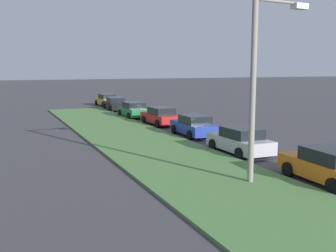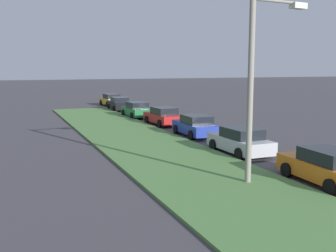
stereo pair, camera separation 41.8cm
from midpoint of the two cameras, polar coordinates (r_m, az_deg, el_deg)
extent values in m
cube|color=#517F42|center=(18.11, 4.15, -6.72)|extent=(60.00, 6.00, 0.12)
cube|color=orange|center=(17.92, 20.93, -5.74)|extent=(4.38, 2.01, 0.70)
cube|color=black|center=(17.64, 21.47, -3.90)|extent=(2.28, 1.71, 0.55)
cylinder|color=black|center=(18.44, 16.00, -5.91)|extent=(0.65, 0.25, 0.64)
cylinder|color=black|center=(19.55, 20.27, -5.31)|extent=(0.65, 0.25, 0.64)
cylinder|color=black|center=(16.44, 21.63, -7.93)|extent=(0.65, 0.25, 0.64)
cube|color=#B2B5BA|center=(22.68, 9.54, -2.41)|extent=(4.32, 1.85, 0.70)
cube|color=black|center=(22.41, 9.86, -0.93)|extent=(2.22, 1.63, 0.55)
cylinder|color=black|center=(23.39, 5.86, -2.64)|extent=(0.64, 0.23, 0.64)
cylinder|color=black|center=(24.32, 9.54, -2.28)|extent=(0.64, 0.23, 0.64)
cylinder|color=black|center=(21.14, 9.51, -3.89)|extent=(0.64, 0.23, 0.64)
cylinder|color=black|center=(22.17, 13.40, -3.43)|extent=(0.64, 0.23, 0.64)
cube|color=#23389E|center=(28.03, 3.21, -0.25)|extent=(4.35, 1.92, 0.70)
cube|color=black|center=(27.77, 3.39, 0.97)|extent=(2.24, 1.66, 0.55)
cylinder|color=black|center=(28.94, 0.47, -0.47)|extent=(0.65, 0.24, 0.64)
cylinder|color=black|center=(29.66, 3.69, -0.27)|extent=(0.65, 0.24, 0.64)
cylinder|color=black|center=(26.49, 2.66, -1.30)|extent=(0.65, 0.24, 0.64)
cylinder|color=black|center=(27.27, 6.11, -1.06)|extent=(0.65, 0.24, 0.64)
cube|color=red|center=(33.38, -1.44, 1.14)|extent=(4.39, 2.03, 0.70)
cube|color=black|center=(33.12, -1.30, 2.18)|extent=(2.28, 1.72, 0.55)
cylinder|color=black|center=(34.27, -3.76, 0.90)|extent=(0.65, 0.25, 0.64)
cylinder|color=black|center=(35.00, -1.04, 1.07)|extent=(0.65, 0.25, 0.64)
cylinder|color=black|center=(31.82, -1.88, 0.33)|extent=(0.65, 0.25, 0.64)
cylinder|color=black|center=(32.60, 1.00, 0.53)|extent=(0.65, 0.25, 0.64)
cube|color=#1E6B38|center=(38.47, -5.25, 2.07)|extent=(4.34, 1.89, 0.70)
cube|color=black|center=(38.22, -5.17, 2.98)|extent=(2.23, 1.65, 0.55)
cylinder|color=black|center=(39.50, -7.13, 1.84)|extent=(0.64, 0.23, 0.64)
cylinder|color=black|center=(40.07, -4.67, 1.97)|extent=(0.64, 0.23, 0.64)
cylinder|color=black|center=(36.94, -5.87, 1.41)|extent=(0.64, 0.23, 0.64)
cylinder|color=black|center=(37.55, -3.27, 1.56)|extent=(0.64, 0.23, 0.64)
cube|color=black|center=(44.86, -7.74, 2.93)|extent=(4.35, 1.93, 0.70)
cube|color=black|center=(44.61, -7.70, 3.70)|extent=(2.25, 1.67, 0.55)
cylinder|color=black|center=(45.99, -9.23, 2.71)|extent=(0.65, 0.24, 0.64)
cylinder|color=black|center=(46.41, -7.05, 2.81)|extent=(0.65, 0.24, 0.64)
cylinder|color=black|center=(43.37, -8.46, 2.40)|extent=(0.65, 0.24, 0.64)
cylinder|color=black|center=(43.81, -6.17, 2.50)|extent=(0.65, 0.24, 0.64)
cube|color=gold|center=(50.27, -8.91, 3.48)|extent=(4.40, 2.04, 0.70)
cube|color=black|center=(50.03, -8.86, 4.18)|extent=(2.29, 1.72, 0.55)
cylinder|color=black|center=(51.32, -10.32, 3.26)|extent=(0.65, 0.26, 0.64)
cylinder|color=black|center=(51.85, -8.41, 3.36)|extent=(0.65, 0.26, 0.64)
cylinder|color=black|center=(48.74, -9.43, 3.02)|extent=(0.65, 0.26, 0.64)
cylinder|color=black|center=(49.30, -7.43, 3.13)|extent=(0.65, 0.26, 0.64)
cylinder|color=gray|center=(16.34, 11.18, 4.64)|extent=(0.24, 0.24, 7.50)
cylinder|color=gray|center=(17.31, 14.66, 16.69)|extent=(0.40, 2.40, 0.12)
cube|color=silver|center=(18.15, 17.46, 15.86)|extent=(0.44, 0.74, 0.24)
camera|label=1|loc=(0.21, -90.54, -0.08)|focal=43.08mm
camera|label=2|loc=(0.21, 89.46, 0.08)|focal=43.08mm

